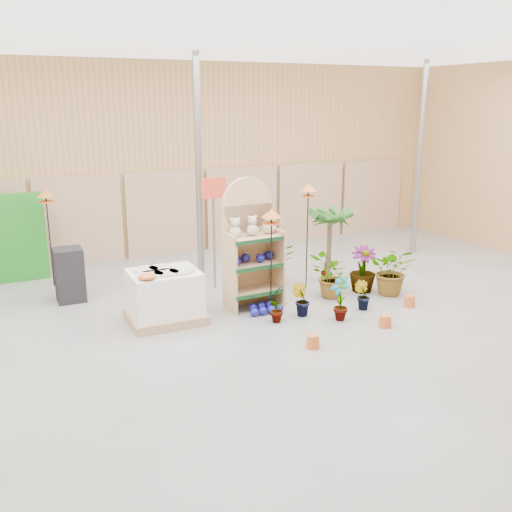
{
  "coord_description": "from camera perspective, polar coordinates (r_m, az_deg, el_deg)",
  "views": [
    {
      "loc": [
        -3.75,
        -7.12,
        3.61
      ],
      "look_at": [
        0.3,
        1.5,
        1.0
      ],
      "focal_mm": 40.0,
      "sensor_mm": 36.0,
      "label": 1
    }
  ],
  "objects": [
    {
      "name": "potted_plant_1",
      "position": [
        9.88,
        4.5,
        -4.39
      ],
      "size": [
        0.39,
        0.4,
        0.57
      ],
      "primitive_type": "imported",
      "rotation": [
        0.0,
        0.0,
        2.27
      ],
      "color": "#1E5018",
      "rests_on": "ground"
    },
    {
      "name": "potted_plant_8",
      "position": [
        9.72,
        8.41,
        -4.18
      ],
      "size": [
        0.29,
        0.42,
        0.78
      ],
      "primitive_type": "imported",
      "rotation": [
        0.0,
        0.0,
        4.73
      ],
      "color": "#1E5018",
      "rests_on": "ground"
    },
    {
      "name": "bird_table_front",
      "position": [
        9.64,
        1.56,
        3.92
      ],
      "size": [
        0.34,
        0.34,
        1.84
      ],
      "color": "black",
      "rests_on": "ground"
    },
    {
      "name": "pallet_stack",
      "position": [
        9.67,
        -9.11,
        -4.0
      ],
      "size": [
        1.24,
        1.04,
        0.91
      ],
      "rotation": [
        0.0,
        0.0,
        -0.01
      ],
      "color": "#9E795D",
      "rests_on": "ground"
    },
    {
      "name": "offer_sign",
      "position": [
        11.0,
        -4.24,
        4.59
      ],
      "size": [
        0.5,
        0.08,
        2.2
      ],
      "color": "gray",
      "rests_on": "ground"
    },
    {
      "name": "potted_plant_2",
      "position": [
        10.77,
        7.49,
        -2.07
      ],
      "size": [
        0.83,
        0.75,
        0.83
      ],
      "primitive_type": "imported",
      "rotation": [
        0.0,
        0.0,
        3.29
      ],
      "color": "#1E5018",
      "rests_on": "ground"
    },
    {
      "name": "potted_plant_4",
      "position": [
        11.86,
        7.02,
        -0.93
      ],
      "size": [
        0.31,
        0.38,
        0.63
      ],
      "primitive_type": "imported",
      "rotation": [
        0.0,
        0.0,
        1.27
      ],
      "color": "#1E5018",
      "rests_on": "ground"
    },
    {
      "name": "bird_table_right",
      "position": [
        10.99,
        5.25,
        6.46
      ],
      "size": [
        0.34,
        0.34,
        2.07
      ],
      "color": "black",
      "rests_on": "ground"
    },
    {
      "name": "potted_plant_10",
      "position": [
        11.16,
        13.51,
        -1.42
      ],
      "size": [
        1.14,
        1.13,
        0.95
      ],
      "primitive_type": "imported",
      "rotation": [
        0.0,
        0.0,
        5.56
      ],
      "color": "#1E5018",
      "rests_on": "ground"
    },
    {
      "name": "potted_plant_11",
      "position": [
        11.68,
        0.91,
        -1.07
      ],
      "size": [
        0.5,
        0.5,
        0.63
      ],
      "primitive_type": "imported",
      "rotation": [
        0.0,
        0.0,
        2.33
      ],
      "color": "#1E5018",
      "rests_on": "ground"
    },
    {
      "name": "charcoal_planters",
      "position": [
        11.05,
        -18.15,
        -1.8
      ],
      "size": [
        0.5,
        0.5,
        1.0
      ],
      "color": "black",
      "rests_on": "ground"
    },
    {
      "name": "potted_plant_6",
      "position": [
        11.45,
        1.87,
        -0.76
      ],
      "size": [
        0.95,
        0.87,
        0.88
      ],
      "primitive_type": "imported",
      "rotation": [
        0.0,
        0.0,
        6.01
      ],
      "color": "#1E5018",
      "rests_on": "ground"
    },
    {
      "name": "gazing_balls_floor",
      "position": [
        10.05,
        0.85,
        -5.27
      ],
      "size": [
        0.63,
        0.39,
        0.15
      ],
      "color": "navy",
      "rests_on": "ground"
    },
    {
      "name": "palm",
      "position": [
        11.54,
        7.42,
        4.0
      ],
      "size": [
        0.7,
        0.7,
        1.62
      ],
      "color": "brown",
      "rests_on": "ground"
    },
    {
      "name": "potted_plant_9",
      "position": [
        10.32,
        10.56,
        -3.89
      ],
      "size": [
        0.34,
        0.36,
        0.52
      ],
      "primitive_type": "imported",
      "rotation": [
        0.0,
        0.0,
        2.07
      ],
      "color": "#1E5018",
      "rests_on": "ground"
    },
    {
      "name": "gazing_balls_shelf",
      "position": [
        10.07,
        -0.31,
        -0.21
      ],
      "size": [
        0.85,
        0.29,
        0.16
      ],
      "color": "navy",
      "rests_on": "display_shelf"
    },
    {
      "name": "display_shelf",
      "position": [
        10.15,
        -0.62,
        0.78
      ],
      "size": [
        1.0,
        0.66,
        2.32
      ],
      "rotation": [
        0.0,
        0.0,
        0.05
      ],
      "color": "tan",
      "rests_on": "ground"
    },
    {
      "name": "teddy_bears",
      "position": [
        9.97,
        -0.24,
        2.91
      ],
      "size": [
        0.85,
        0.22,
        0.36
      ],
      "color": "beige",
      "rests_on": "display_shelf"
    },
    {
      "name": "potted_plant_0",
      "position": [
        9.55,
        2.11,
        -4.67
      ],
      "size": [
        0.44,
        0.4,
        0.69
      ],
      "primitive_type": "imported",
      "rotation": [
        0.0,
        0.0,
        3.68
      ],
      "color": "#1E5018",
      "rests_on": "ground"
    },
    {
      "name": "potted_plant_3",
      "position": [
        11.22,
        10.63,
        -1.3
      ],
      "size": [
        0.65,
        0.65,
        0.9
      ],
      "primitive_type": "imported",
      "rotation": [
        0.0,
        0.0,
        5.91
      ],
      "color": "#1E5018",
      "rests_on": "ground"
    },
    {
      "name": "bird_table_back",
      "position": [
        11.79,
        -20.29,
        5.58
      ],
      "size": [
        0.34,
        0.34,
        1.95
      ],
      "color": "black",
      "rests_on": "ground"
    },
    {
      "name": "room",
      "position": [
        8.97,
        -0.13,
        6.38
      ],
      "size": [
        15.2,
        12.1,
        4.7
      ],
      "color": "slate",
      "rests_on": "ground"
    }
  ]
}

